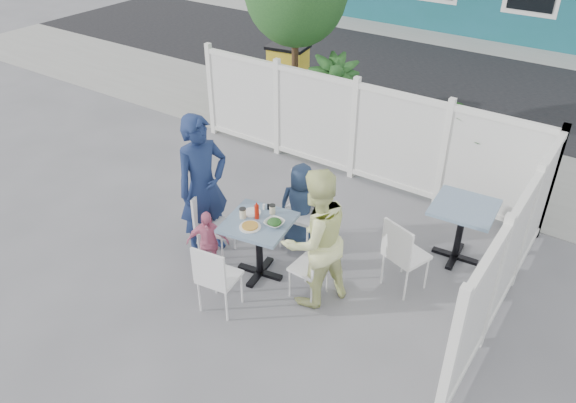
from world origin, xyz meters
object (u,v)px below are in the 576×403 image
Objects in this scene: chair_left at (209,220)px; chair_back at (303,205)px; utility_cabinet at (288,80)px; woman at (315,239)px; boy at (301,206)px; spare_table at (462,218)px; chair_right at (314,264)px; man at (203,187)px; main_table at (259,233)px; chair_near at (215,275)px; toddler at (208,243)px.

chair_left is 1.23m from chair_back.
chair_back is at bearing -61.85° from utility_cabinet.
woman is 1.12m from boy.
boy is at bearing -113.53° from woman.
chair_back is at bearing -156.26° from spare_table.
chair_right is (3.35, -4.37, -0.15)m from utility_cabinet.
man reaches higher than boy.
boy reaches higher than chair_right.
main_table is 0.95× the size of chair_near.
chair_back is at bearing 28.23° from toddler.
toddler is (0.34, -0.35, -0.51)m from man.
chair_right reaches higher than main_table.
utility_cabinet is 1.39× the size of chair_near.
chair_left is 0.48× the size of man.
woman is at bearing 110.89° from boy.
toddler is at bearing -140.66° from spare_table.
main_table is 0.81m from chair_near.
utility_cabinet is 0.67× the size of man.
chair_left is 0.39m from toddler.
main_table is at bearing 78.66° from chair_back.
chair_left is 1.08× the size of chair_right.
toddler is (-0.61, -1.20, -0.14)m from chair_back.
spare_table is (4.48, -2.70, -0.02)m from utility_cabinet.
man is 2.14× the size of toddler.
woman is at bearing -20.89° from toddler.
main_table is at bearing 76.99° from chair_left.
chair_back is 1.69m from chair_near.
toddler is (0.23, -0.30, -0.09)m from chair_left.
spare_table is at bearing -31.67° from chair_right.
man reaches higher than main_table.
boy is (0.06, 0.83, -0.03)m from main_table.
man is (-0.11, 0.05, 0.43)m from chair_left.
chair_left is at bearing -147.43° from spare_table.
chair_left is at bearing -178.66° from main_table.
main_table is 1.03× the size of chair_right.
chair_right is at bearing -20.62° from toddler.
man reaches higher than toddler.
chair_near is 0.48× the size of man.
man is at bearing 177.73° from main_table.
man is at bearing 34.53° from chair_back.
utility_cabinet is at bearing 78.31° from toddler.
main_table is at bearing 93.83° from chair_right.
utility_cabinet is at bearing 107.92° from chair_near.
main_table is 0.79m from chair_right.
chair_back is 1.12× the size of toddler.
main_table is at bearing -63.96° from woman.
woman reaches higher than utility_cabinet.
main_table is 0.95m from man.
chair_left is 1.19m from boy.
boy reaches higher than chair_back.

